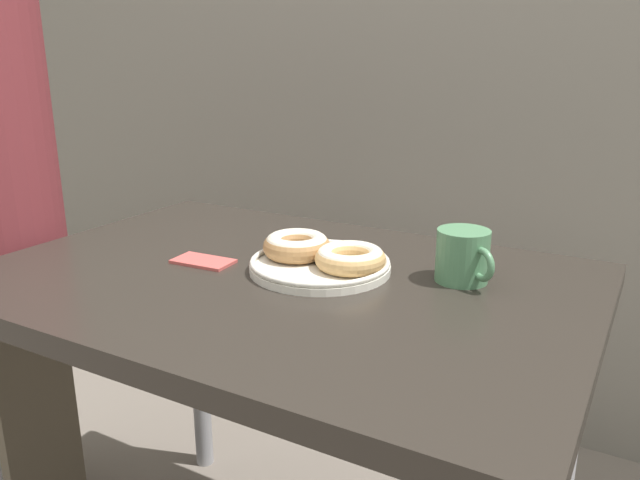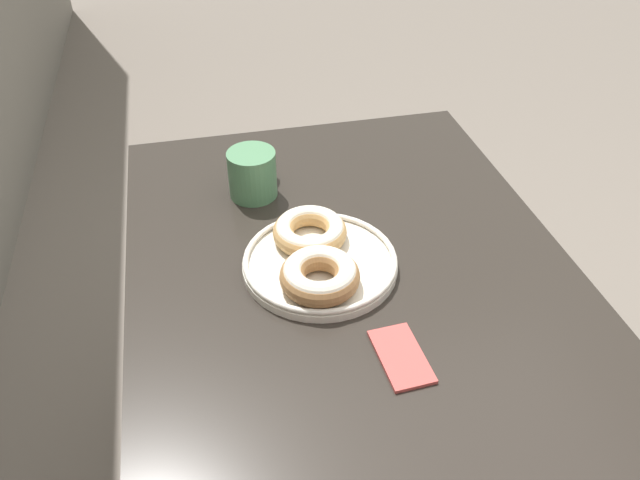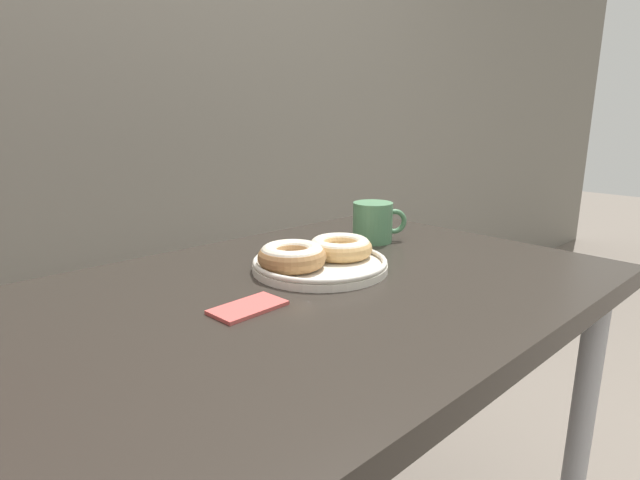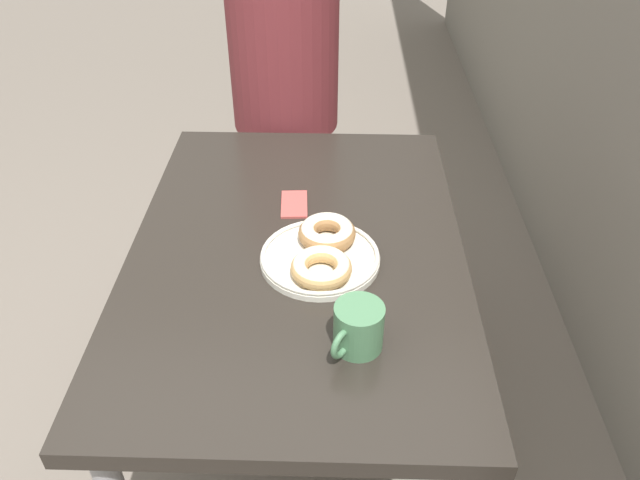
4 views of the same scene
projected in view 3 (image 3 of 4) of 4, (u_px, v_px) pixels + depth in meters
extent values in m
cube|color=slate|center=(92.00, 34.00, 1.45)|extent=(8.00, 0.05, 2.60)
cube|color=#28231E|center=(319.00, 293.00, 0.90)|extent=(1.10, 0.75, 0.04)
cylinder|color=#99999E|center=(578.00, 443.00, 1.10)|extent=(0.05, 0.05, 0.74)
cylinder|color=#99999E|center=(364.00, 348.00, 1.54)|extent=(0.05, 0.05, 0.74)
cylinder|color=silver|center=(320.00, 266.00, 0.97)|extent=(0.26, 0.26, 0.01)
torus|color=silver|center=(320.00, 260.00, 0.97)|extent=(0.26, 0.26, 0.01)
torus|color=tan|center=(340.00, 248.00, 1.01)|extent=(0.14, 0.14, 0.04)
torus|color=silver|center=(340.00, 245.00, 1.00)|extent=(0.14, 0.14, 0.03)
torus|color=#9E7042|center=(292.00, 257.00, 0.93)|extent=(0.16, 0.16, 0.04)
torus|color=silver|center=(292.00, 253.00, 0.93)|extent=(0.15, 0.15, 0.03)
cylinder|color=#4C7F56|center=(373.00, 222.00, 1.18)|extent=(0.09, 0.09, 0.09)
cylinder|color=#382114|center=(373.00, 205.00, 1.17)|extent=(0.08, 0.08, 0.00)
torus|color=#4C7F56|center=(394.00, 221.00, 1.18)|extent=(0.06, 0.04, 0.06)
cube|color=#BC4C47|center=(248.00, 307.00, 0.77)|extent=(0.12, 0.07, 0.01)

